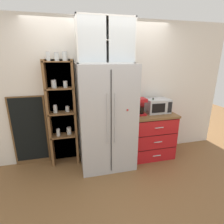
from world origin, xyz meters
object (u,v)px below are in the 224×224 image
at_px(bottle_green, 153,106).
at_px(chalkboard_menu, 30,131).
at_px(coffee_maker, 140,106).
at_px(microwave, 157,106).
at_px(mug_sage, 152,110).
at_px(refrigerator, 106,117).

relative_size(bottle_green, chalkboard_menu, 0.23).
bearing_deg(bottle_green, coffee_maker, -178.15).
bearing_deg(bottle_green, microwave, 16.43).
relative_size(microwave, coffee_maker, 1.42).
relative_size(mug_sage, bottle_green, 0.40).
bearing_deg(coffee_maker, bottle_green, 1.85).
bearing_deg(chalkboard_menu, mug_sage, -5.62).
relative_size(coffee_maker, mug_sage, 2.66).
distance_m(coffee_maker, bottle_green, 0.26).
xyz_separation_m(coffee_maker, chalkboard_menu, (-1.98, 0.25, -0.40)).
distance_m(mug_sage, bottle_green, 0.08).
xyz_separation_m(mug_sage, bottle_green, (-0.00, -0.02, 0.08)).
distance_m(refrigerator, bottle_green, 0.92).
bearing_deg(mug_sage, chalkboard_menu, 174.38).
relative_size(microwave, chalkboard_menu, 0.35).
relative_size(refrigerator, chalkboard_menu, 1.41).
bearing_deg(microwave, chalkboard_menu, 174.98).
distance_m(coffee_maker, mug_sage, 0.28).
distance_m(microwave, bottle_green, 0.12).
xyz_separation_m(refrigerator, bottle_green, (0.91, 0.09, 0.11)).
bearing_deg(microwave, coffee_maker, -173.51).
distance_m(refrigerator, chalkboard_menu, 1.39).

